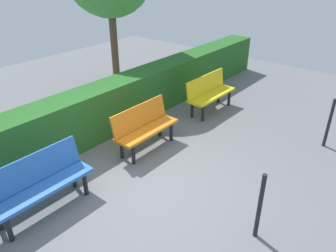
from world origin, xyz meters
The scene contains 7 objects.
ground_plane centered at (0.00, 0.00, 0.00)m, with size 16.00×16.00×0.00m, color slate.
bench_yellow centered at (-3.25, -0.80, 0.48)m, with size 1.45×0.47×0.86m.
bench_orange centered at (-1.01, -0.81, 0.48)m, with size 1.37×0.47×0.86m.
bench_blue centered at (1.22, -0.78, 0.48)m, with size 1.52×0.47×0.86m.
hedge_row centered at (-0.96, -1.91, 0.52)m, with size 11.64×0.66×1.03m, color #266023.
railing_post_near centered at (-3.29, 1.88, 0.50)m, with size 0.06×0.06×1.00m, color black.
railing_post_mid centered at (-0.28, 1.88, 0.50)m, with size 0.06×0.06×1.00m, color black.
Camera 1 is at (2.93, 3.01, 3.35)m, focal length 34.86 mm.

